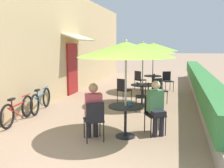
{
  "coord_description": "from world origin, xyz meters",
  "views": [
    {
      "loc": [
        1.83,
        -3.13,
        2.05
      ],
      "look_at": [
        0.15,
        3.32,
        1.0
      ],
      "focal_mm": 40.0,
      "sensor_mm": 36.0,
      "label": 1
    }
  ],
  "objects": [
    {
      "name": "cafe_chair_far_back",
      "position": [
        0.83,
        7.04,
        0.52
      ],
      "size": [
        0.44,
        0.44,
        0.87
      ],
      "rotation": [
        0.0,
        0.0,
        7.76
      ],
      "color": "black",
      "rests_on": "ground_plane"
    },
    {
      "name": "cafe_chair_mid_back",
      "position": [
        0.89,
        4.47,
        0.52
      ],
      "size": [
        0.45,
        0.45,
        0.87
      ],
      "rotation": [
        0.0,
        0.0,
        7.99
      ],
      "color": "black",
      "rests_on": "ground_plane"
    },
    {
      "name": "bicycle_second",
      "position": [
        -2.23,
        3.66,
        0.34
      ],
      "size": [
        0.37,
        1.66,
        0.73
      ],
      "rotation": [
        0.0,
        0.0,
        0.19
      ],
      "color": "black",
      "rests_on": "ground_plane"
    },
    {
      "name": "patio_table_mid",
      "position": [
        0.72,
        5.18,
        0.52
      ],
      "size": [
        0.76,
        0.76,
        0.72
      ],
      "color": "black",
      "rests_on": "ground_plane"
    },
    {
      "name": "planter_hedge",
      "position": [
        2.75,
        7.12,
        0.54
      ],
      "size": [
        0.6,
        13.44,
        1.01
      ],
      "color": "gray",
      "rests_on": "ground_plane"
    },
    {
      "name": "cafe_chair_near_left",
      "position": [
        0.18,
        1.72,
        0.52
      ],
      "size": [
        0.55,
        0.55,
        0.87
      ],
      "rotation": [
        0.0,
        0.0,
        6.81
      ],
      "color": "black",
      "rests_on": "ground_plane"
    },
    {
      "name": "patio_umbrella_far",
      "position": [
        0.82,
        7.76,
        1.95
      ],
      "size": [
        2.11,
        2.11,
        2.16
      ],
      "color": "#B7B7BC",
      "rests_on": "ground_plane"
    },
    {
      "name": "patio_table_near",
      "position": [
        0.76,
        2.15,
        0.52
      ],
      "size": [
        0.76,
        0.76,
        0.72
      ],
      "color": "black",
      "rests_on": "ground_plane"
    },
    {
      "name": "cafe_chair_far_right",
      "position": [
        0.19,
        8.12,
        0.52
      ],
      "size": [
        0.56,
        0.56,
        0.87
      ],
      "rotation": [
        0.0,
        0.0,
        5.66
      ],
      "color": "black",
      "rests_on": "ground_plane"
    },
    {
      "name": "coffee_cup_mid",
      "position": [
        0.57,
        5.09,
        0.76
      ],
      "size": [
        0.07,
        0.07,
        0.09
      ],
      "color": "teal",
      "rests_on": "patio_table_mid"
    },
    {
      "name": "coffee_cup_near",
      "position": [
        0.86,
        2.21,
        0.76
      ],
      "size": [
        0.07,
        0.07,
        0.09
      ],
      "color": "teal",
      "rests_on": "patio_table_near"
    },
    {
      "name": "patio_umbrella_mid",
      "position": [
        0.72,
        5.18,
        1.95
      ],
      "size": [
        2.11,
        2.11,
        2.16
      ],
      "color": "#B7B7BC",
      "rests_on": "ground_plane"
    },
    {
      "name": "cafe_chair_mid_right",
      "position": [
        0.03,
        5.39,
        0.52
      ],
      "size": [
        0.52,
        0.52,
        0.87
      ],
      "rotation": [
        0.0,
        0.0,
        5.89
      ],
      "color": "black",
      "rests_on": "ground_plane"
    },
    {
      "name": "cafe_facade_wall",
      "position": [
        -2.54,
        7.09,
        2.09
      ],
      "size": [
        0.98,
        14.44,
        4.2
      ],
      "color": "#D6B784",
      "rests_on": "ground_plane"
    },
    {
      "name": "patio_table_far",
      "position": [
        0.82,
        7.76,
        0.52
      ],
      "size": [
        0.76,
        0.76,
        0.72
      ],
      "color": "black",
      "rests_on": "ground_plane"
    },
    {
      "name": "seated_patron_near_right",
      "position": [
        1.41,
        2.48,
        0.69
      ],
      "size": [
        0.48,
        0.51,
        1.25
      ],
      "rotation": [
        0.0,
        0.0,
        9.95
      ],
      "color": "#23232D",
      "rests_on": "ground_plane"
    },
    {
      "name": "cafe_chair_far_left",
      "position": [
        1.45,
        8.13,
        0.52
      ],
      "size": [
        0.53,
        0.53,
        0.87
      ],
      "rotation": [
        0.0,
        0.0,
        3.57
      ],
      "color": "black",
      "rests_on": "ground_plane"
    },
    {
      "name": "cafe_chair_near_right",
      "position": [
        1.35,
        2.57,
        0.52
      ],
      "size": [
        0.55,
        0.55,
        0.87
      ],
      "rotation": [
        0.0,
        0.0,
        9.95
      ],
      "color": "black",
      "rests_on": "ground_plane"
    },
    {
      "name": "seated_patron_near_left",
      "position": [
        0.12,
        1.82,
        0.69
      ],
      "size": [
        0.48,
        0.51,
        1.25
      ],
      "rotation": [
        0.0,
        0.0,
        6.81
      ],
      "color": "#23232D",
      "rests_on": "ground_plane"
    },
    {
      "name": "bicycle_leaning",
      "position": [
        -2.2,
        2.44,
        0.33
      ],
      "size": [
        0.24,
        1.66,
        0.72
      ],
      "rotation": [
        0.0,
        0.0,
        0.11
      ],
      "color": "black",
      "rests_on": "ground_plane"
    },
    {
      "name": "patio_umbrella_near",
      "position": [
        0.76,
        2.15,
        1.95
      ],
      "size": [
        2.11,
        2.11,
        2.16
      ],
      "color": "#B7B7BC",
      "rests_on": "ground_plane"
    },
    {
      "name": "cafe_chair_mid_left",
      "position": [
        1.25,
        5.68,
        0.52
      ],
      "size": [
        0.56,
        0.56,
        0.87
      ],
      "rotation": [
        0.0,
        0.0,
        3.8
      ],
      "color": "black",
      "rests_on": "ground_plane"
    }
  ]
}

